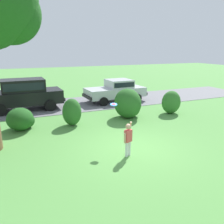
% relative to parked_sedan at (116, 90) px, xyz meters
% --- Properties ---
extents(ground_plane, '(80.00, 80.00, 0.00)m').
position_rel_parked_sedan_xyz_m(ground_plane, '(-2.77, -7.71, -0.85)').
color(ground_plane, '#518E42').
extents(driveway_strip, '(28.00, 4.40, 0.02)m').
position_rel_parked_sedan_xyz_m(driveway_strip, '(-2.77, 0.19, -0.84)').
color(driveway_strip, slate).
rests_on(driveway_strip, ground).
extents(shrub_near_tree, '(1.28, 1.46, 1.05)m').
position_rel_parked_sedan_xyz_m(shrub_near_tree, '(-6.59, -3.75, -0.35)').
color(shrub_near_tree, '#1E511C').
rests_on(shrub_near_tree, ground).
extents(shrub_centre_left, '(0.94, 0.91, 1.35)m').
position_rel_parked_sedan_xyz_m(shrub_centre_left, '(-4.24, -4.07, -0.17)').
color(shrub_centre_left, '#286023').
rests_on(shrub_centre_left, ground).
extents(shrub_centre, '(1.51, 1.67, 1.62)m').
position_rel_parked_sedan_xyz_m(shrub_centre, '(-1.05, -3.96, -0.10)').
color(shrub_centre, '#286023').
rests_on(shrub_centre, ground).
extents(shrub_centre_right, '(1.15, 0.95, 1.34)m').
position_rel_parked_sedan_xyz_m(shrub_centre_right, '(1.65, -4.19, -0.18)').
color(shrub_centre_right, '#33702B').
rests_on(shrub_centre_right, ground).
extents(parked_sedan, '(4.46, 2.22, 1.56)m').
position_rel_parked_sedan_xyz_m(parked_sedan, '(0.00, 0.00, 0.00)').
color(parked_sedan, silver).
rests_on(parked_sedan, ground).
extents(parked_suv, '(4.75, 2.19, 1.92)m').
position_rel_parked_sedan_xyz_m(parked_suv, '(-6.23, -0.01, 0.23)').
color(parked_suv, black).
rests_on(parked_suv, ground).
extents(child_thrower, '(0.39, 0.36, 1.29)m').
position_rel_parked_sedan_xyz_m(child_thrower, '(-3.24, -8.25, -0.13)').
color(child_thrower, white).
rests_on(child_thrower, ground).
extents(frisbee, '(0.28, 0.28, 0.08)m').
position_rel_parked_sedan_xyz_m(frisbee, '(-3.32, -7.16, 0.82)').
color(frisbee, '#337FDB').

